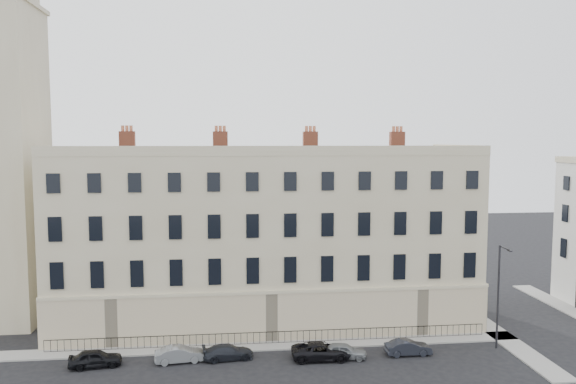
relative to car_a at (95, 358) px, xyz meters
name	(u,v)px	position (x,y,z in m)	size (l,w,h in m)	color
ground	(362,368)	(19.01, -2.38, -0.63)	(160.00, 160.00, 0.00)	black
terrace	(266,237)	(13.04, 9.59, 6.87)	(36.22, 12.22, 17.00)	tan
pavement_terrace	(222,347)	(9.01, 2.62, -0.57)	(48.00, 2.00, 0.12)	gray
pavement_east_return	(485,324)	(32.01, 5.62, -0.57)	(2.00, 24.00, 0.12)	gray
railings	(272,338)	(13.01, 3.02, -0.08)	(35.00, 0.04, 0.96)	black
car_a	(95,358)	(0.00, 0.00, 0.00)	(1.49, 3.70, 1.26)	black
car_b	(180,354)	(5.96, 0.20, -0.03)	(1.26, 3.62, 1.19)	slate
car_c	(228,352)	(9.48, 0.35, -0.08)	(1.54, 3.79, 1.10)	black
car_d	(322,351)	(16.40, -0.39, -0.01)	(2.07, 4.49, 1.25)	black
car_e	(343,351)	(18.05, -0.46, -0.05)	(1.38, 3.43, 1.17)	gray
car_f	(408,347)	(23.06, -0.30, -0.06)	(1.22, 3.49, 1.15)	black
streetlamp	(499,292)	(30.41, 0.18, 3.91)	(0.22, 1.77, 8.19)	#27272B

